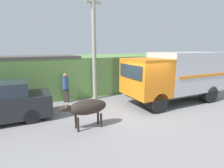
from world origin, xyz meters
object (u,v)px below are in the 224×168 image
(cargo_truck, at_px, (177,74))
(pedestrian_on_hill, at_px, (66,86))
(brown_cow, at_px, (87,107))
(utility_pole, at_px, (94,45))

(cargo_truck, distance_m, pedestrian_on_hill, 6.60)
(cargo_truck, bearing_deg, brown_cow, -166.05)
(pedestrian_on_hill, bearing_deg, utility_pole, -154.53)
(brown_cow, relative_size, pedestrian_on_hill, 1.08)
(pedestrian_on_hill, xyz_separation_m, utility_pole, (1.81, -0.06, 2.43))
(pedestrian_on_hill, height_order, utility_pole, utility_pole)
(brown_cow, height_order, pedestrian_on_hill, pedestrian_on_hill)
(cargo_truck, height_order, pedestrian_on_hill, cargo_truck)
(pedestrian_on_hill, relative_size, utility_pole, 0.27)
(brown_cow, height_order, utility_pole, utility_pole)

